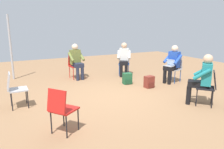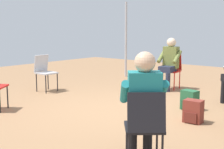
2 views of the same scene
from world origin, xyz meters
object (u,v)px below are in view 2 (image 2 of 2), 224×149
object	(u,v)px
chair_south	(172,68)
person_in_olive	(169,61)
backpack_by_empty_chair	(193,113)
chair_east	(45,70)
chair_northwest	(145,124)
person_in_teal	(143,102)
backpack_near_laptop_user	(190,101)

from	to	relation	value
chair_south	person_in_olive	distance (m)	0.26
backpack_by_empty_chair	person_in_olive	bearing A→B (deg)	-52.06
chair_east	person_in_olive	distance (m)	2.96
chair_east	person_in_olive	world-z (taller)	person_in_olive
chair_south	backpack_by_empty_chair	bearing A→B (deg)	119.85
chair_northwest	person_in_teal	world-z (taller)	person_in_teal
chair_northwest	person_in_olive	bearing A→B (deg)	75.52
chair_east	backpack_near_laptop_user	size ratio (longest dim) A/B	2.36
chair_south	backpack_near_laptop_user	xyz separation A→B (m)	(-1.26, 1.59, -0.34)
chair_south	person_in_olive	size ratio (longest dim) A/B	0.69
person_in_teal	backpack_by_empty_chair	bearing A→B (deg)	56.65
person_in_olive	backpack_near_laptop_user	distance (m)	1.96
person_in_teal	backpack_by_empty_chair	world-z (taller)	person_in_teal
chair_northwest	person_in_olive	distance (m)	4.43
person_in_olive	backpack_by_empty_chair	bearing A→B (deg)	121.65
chair_east	chair_northwest	size ratio (longest dim) A/B	1.00
chair_east	chair_south	bearing A→B (deg)	135.43
person_in_olive	person_in_teal	world-z (taller)	same
chair_northwest	backpack_near_laptop_user	distance (m)	2.66
person_in_olive	backpack_by_empty_chair	size ratio (longest dim) A/B	3.44
chair_south	backpack_by_empty_chair	xyz separation A→B (m)	(-1.65, 2.26, -0.34)
chair_south	backpack_by_empty_chair	distance (m)	2.81
backpack_near_laptop_user	backpack_by_empty_chair	xyz separation A→B (m)	(-0.39, 0.67, 0.00)
chair_south	chair_northwest	distance (m)	4.58
chair_east	chair_northwest	world-z (taller)	same
chair_northwest	person_in_teal	bearing A→B (deg)	90.00
chair_south	chair_northwest	xyz separation A→B (m)	(-1.99, 4.13, 0.00)
person_in_teal	chair_east	bearing A→B (deg)	114.85
chair_south	chair_east	xyz separation A→B (m)	(2.12, 2.20, 0.00)
backpack_near_laptop_user	person_in_teal	bearing A→B (deg)	104.42
chair_south	chair_east	world-z (taller)	same
backpack_near_laptop_user	backpack_by_empty_chair	world-z (taller)	same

